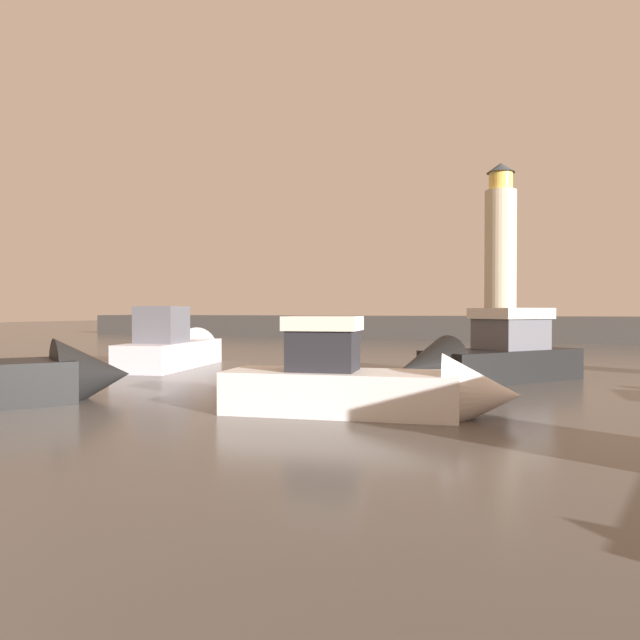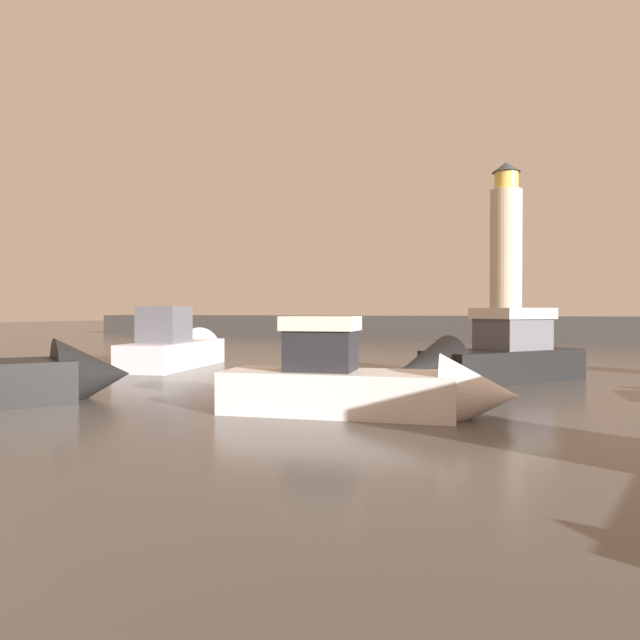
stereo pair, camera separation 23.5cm
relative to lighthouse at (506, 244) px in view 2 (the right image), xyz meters
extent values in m
plane|color=#4C4742|center=(0.06, -26.37, -8.34)|extent=(220.00, 220.00, 0.00)
cube|color=#423F3D|center=(0.06, 0.00, -7.34)|extent=(85.85, 6.19, 2.02)
cylinder|color=beige|center=(0.00, 0.00, -0.85)|extent=(2.69, 2.69, 10.95)
cylinder|color=#F2CC59|center=(0.00, 0.00, 5.39)|extent=(2.02, 2.02, 1.53)
cone|color=#33383D|center=(0.00, 0.00, 6.59)|extent=(2.42, 2.42, 0.88)
cone|color=black|center=(-6.60, -40.68, -7.71)|extent=(2.97, 2.94, 2.19)
cube|color=silver|center=(-10.25, -32.35, -7.78)|extent=(3.59, 6.87, 1.14)
cone|color=silver|center=(-11.09, -28.62, -7.72)|extent=(2.50, 2.40, 2.12)
cube|color=#595960|center=(-10.05, -33.25, -6.43)|extent=(2.09, 2.30, 1.55)
cube|color=black|center=(3.68, -31.71, -7.79)|extent=(5.34, 6.14, 1.11)
cone|color=black|center=(1.57, -34.57, -7.74)|extent=(2.90, 2.87, 2.13)
cube|color=#595960|center=(3.93, -31.37, -6.69)|extent=(2.73, 2.81, 1.10)
cube|color=silver|center=(3.93, -31.37, -5.95)|extent=(3.00, 3.10, 0.38)
cube|color=white|center=(0.85, -40.26, -7.83)|extent=(5.86, 2.93, 1.02)
cone|color=white|center=(4.09, -39.67, -7.78)|extent=(2.07, 2.16, 1.88)
cube|color=#232328|center=(0.42, -40.34, -6.83)|extent=(1.82, 1.54, 0.98)
cube|color=silver|center=(0.42, -40.34, -6.16)|extent=(2.00, 1.69, 0.34)
camera|label=1|loc=(6.08, -53.57, -5.86)|focal=33.20mm
camera|label=2|loc=(6.29, -53.48, -5.86)|focal=33.20mm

